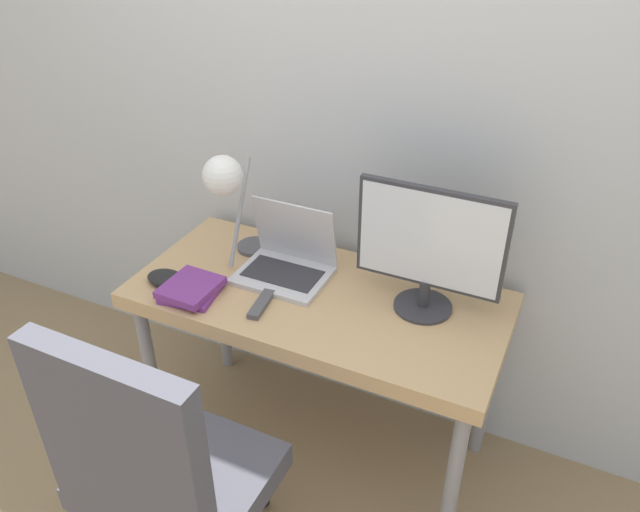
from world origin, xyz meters
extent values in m
plane|color=#937A56|center=(0.00, 0.00, 0.00)|extent=(12.00, 12.00, 0.00)
cube|color=silver|center=(0.00, 0.69, 1.30)|extent=(8.00, 0.05, 2.60)
cube|color=tan|center=(0.00, 0.31, 0.73)|extent=(1.31, 0.62, 0.06)
cylinder|color=gray|center=(-0.60, 0.06, 0.35)|extent=(0.05, 0.05, 0.70)
cylinder|color=gray|center=(0.60, 0.06, 0.35)|extent=(0.05, 0.05, 0.70)
cylinder|color=gray|center=(-0.60, 0.56, 0.35)|extent=(0.05, 0.05, 0.70)
cylinder|color=gray|center=(0.60, 0.56, 0.35)|extent=(0.05, 0.05, 0.70)
cube|color=silver|center=(-0.16, 0.35, 0.77)|extent=(0.32, 0.25, 0.02)
cube|color=#2D2D33|center=(-0.16, 0.35, 0.78)|extent=(0.27, 0.15, 0.00)
cube|color=silver|center=(-0.16, 0.45, 0.90)|extent=(0.32, 0.05, 0.25)
cube|color=navy|center=(-0.16, 0.45, 0.90)|extent=(0.29, 0.04, 0.22)
cylinder|color=#333338|center=(0.36, 0.39, 0.76)|extent=(0.20, 0.20, 0.01)
cylinder|color=#333338|center=(0.36, 0.39, 0.82)|extent=(0.04, 0.04, 0.10)
cube|color=#333338|center=(0.36, 0.39, 1.03)|extent=(0.49, 0.02, 0.35)
cube|color=silver|center=(0.36, 0.38, 1.03)|extent=(0.46, 0.00, 0.32)
cylinder|color=#4C4C51|center=(-0.35, 0.48, 0.77)|extent=(0.14, 0.14, 0.02)
cylinder|color=#99999E|center=(-0.35, 0.39, 0.96)|extent=(0.02, 0.19, 0.37)
sphere|color=white|center=(-0.35, 0.31, 1.14)|extent=(0.14, 0.14, 0.14)
sphere|color=black|center=(-0.05, -0.05, 0.03)|extent=(0.05, 0.05, 0.05)
sphere|color=black|center=(-0.40, -0.16, 0.03)|extent=(0.05, 0.05, 0.05)
cube|color=#4C4C56|center=(-0.15, -0.34, 0.45)|extent=(0.54, 0.45, 0.09)
cube|color=#4C4C56|center=(-0.15, -0.53, 0.78)|extent=(0.51, 0.07, 0.57)
cube|color=#753384|center=(-0.40, 0.12, 0.77)|extent=(0.21, 0.21, 0.02)
cube|color=#753384|center=(-0.39, 0.11, 0.79)|extent=(0.18, 0.20, 0.03)
cube|color=#4C4C51|center=(-0.14, 0.16, 0.77)|extent=(0.06, 0.16, 0.02)
ellipsoid|color=black|center=(-0.52, 0.14, 0.78)|extent=(0.14, 0.10, 0.04)
camera|label=1|loc=(0.77, -1.29, 2.03)|focal=35.00mm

